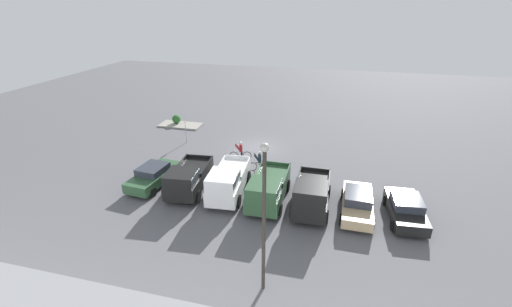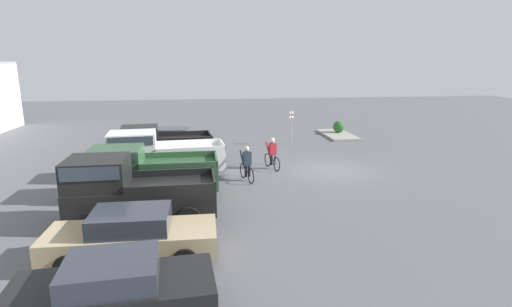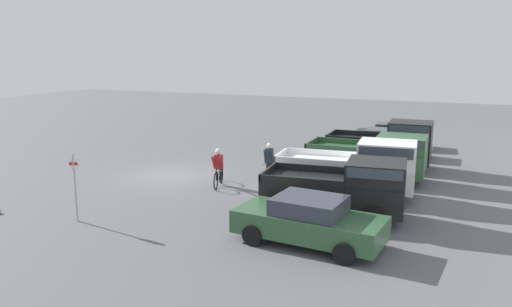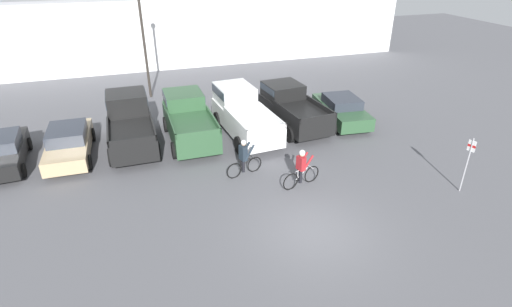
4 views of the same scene
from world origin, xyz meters
The scene contains 11 objects.
ground_plane centered at (0.00, 0.00, 0.00)m, with size 80.00×80.00×0.00m, color #56565B.
sedan_0 centered at (-11.24, 8.48, 0.71)m, with size 2.24×4.45×1.44m.
sedan_1 centered at (-8.44, 8.53, 0.73)m, with size 2.00×4.76×1.46m.
pickup_truck_0 centered at (-5.65, 9.04, 1.19)m, with size 2.32×4.99×2.34m.
pickup_truck_1 centered at (-2.85, 8.82, 1.09)m, with size 2.30×5.14×2.09m.
pickup_truck_2 centered at (-0.08, 8.63, 1.17)m, with size 2.50×5.53×2.26m.
pickup_truck_3 centered at (2.72, 8.77, 1.08)m, with size 2.63×4.98×2.07m.
sedan_2 centered at (5.56, 8.36, 0.73)m, with size 2.36×4.62×1.46m.
cyclist_0 centered at (0.73, 2.86, 0.82)m, with size 1.80×0.60×1.66m.
cyclist_1 centered at (-1.23, 4.42, 0.81)m, with size 1.69×0.58×1.67m.
fire_lane_sign centered at (6.67, 0.49, 1.41)m, with size 0.11×0.29×2.34m.
Camera 3 is at (19.23, 12.42, 5.73)m, focal length 35.00 mm.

